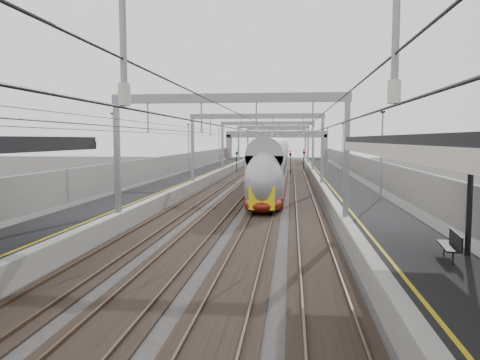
% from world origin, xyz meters
% --- Properties ---
extents(platform_left, '(4.00, 120.00, 1.00)m').
position_xyz_m(platform_left, '(-8.00, 45.00, 0.50)').
color(platform_left, black).
rests_on(platform_left, ground).
extents(platform_right, '(4.00, 120.00, 1.00)m').
position_xyz_m(platform_right, '(8.00, 45.00, 0.50)').
color(platform_right, black).
rests_on(platform_right, ground).
extents(tracks, '(11.40, 140.00, 0.20)m').
position_xyz_m(tracks, '(0.00, 45.00, 0.05)').
color(tracks, black).
rests_on(tracks, ground).
extents(overhead_line, '(13.00, 140.00, 6.60)m').
position_xyz_m(overhead_line, '(0.00, 51.62, 6.14)').
color(overhead_line, gray).
rests_on(overhead_line, platform_left).
extents(overbridge, '(22.00, 2.20, 6.90)m').
position_xyz_m(overbridge, '(0.00, 100.00, 5.31)').
color(overbridge, gray).
rests_on(overbridge, ground).
extents(wall_left, '(0.30, 120.00, 3.20)m').
position_xyz_m(wall_left, '(-11.20, 45.00, 1.60)').
color(wall_left, gray).
rests_on(wall_left, ground).
extents(wall_right, '(0.30, 120.00, 3.20)m').
position_xyz_m(wall_right, '(11.20, 45.00, 1.60)').
color(wall_right, gray).
rests_on(wall_right, ground).
extents(train, '(2.69, 49.02, 4.26)m').
position_xyz_m(train, '(1.50, 49.62, 2.09)').
color(train, maroon).
rests_on(train, ground).
extents(bench, '(0.69, 1.89, 0.95)m').
position_xyz_m(bench, '(8.93, 13.29, 1.58)').
color(bench, black).
rests_on(bench, platform_right).
extents(signal_green, '(0.32, 0.32, 3.48)m').
position_xyz_m(signal_green, '(-5.20, 69.55, 2.42)').
color(signal_green, black).
rests_on(signal_green, ground).
extents(signal_red_near, '(0.32, 0.32, 3.48)m').
position_xyz_m(signal_red_near, '(3.20, 65.03, 2.42)').
color(signal_red_near, black).
rests_on(signal_red_near, ground).
extents(signal_red_far, '(0.32, 0.32, 3.48)m').
position_xyz_m(signal_red_far, '(5.40, 75.06, 2.42)').
color(signal_red_far, black).
rests_on(signal_red_far, ground).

